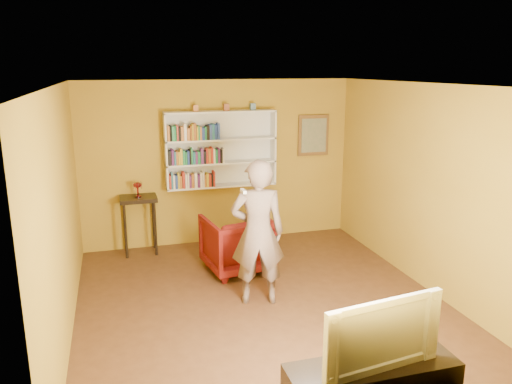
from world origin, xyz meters
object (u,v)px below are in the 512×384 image
bookshelf (220,149)px  console_table (139,207)px  ruby_lustre (138,186)px  television (375,330)px  armchair (237,243)px  person (258,233)px

bookshelf → console_table: size_ratio=1.94×
bookshelf → console_table: bookshelf is taller
ruby_lustre → television: bearing=-70.2°
bookshelf → armchair: 1.72m
armchair → person: (0.01, -1.04, 0.50)m
console_table → ruby_lustre: (0.00, -0.00, 0.33)m
ruby_lustre → television: 4.79m
armchair → television: television is taller
console_table → person: (1.32, -2.14, 0.15)m
bookshelf → person: 2.40m
person → console_table: bearing=-46.8°
ruby_lustre → television: (1.62, -4.50, -0.26)m
armchair → television: bearing=86.9°
console_table → armchair: (1.31, -1.09, -0.35)m
console_table → ruby_lustre: ruby_lustre is taller
bookshelf → console_table: (-1.35, -0.16, -0.83)m
bookshelf → ruby_lustre: 1.45m
console_table → person: 2.52m
bookshelf → television: bearing=-86.7°
television → console_table: bearing=102.0°
person → ruby_lustre: bearing=-46.8°
person → television: size_ratio=1.69×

